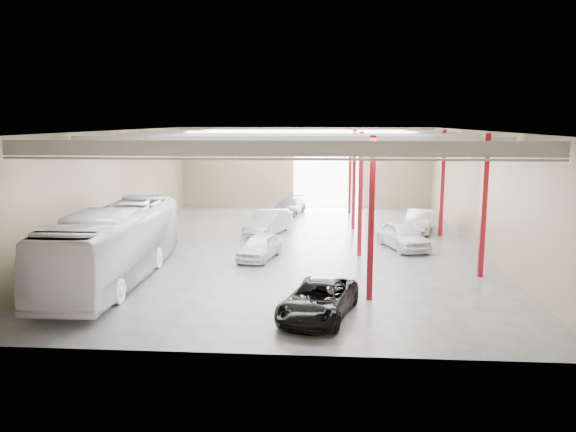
# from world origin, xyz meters

# --- Properties ---
(depot_shell) EXTENTS (22.12, 32.12, 7.06)m
(depot_shell) POSITION_xyz_m (0.13, 0.48, 4.98)
(depot_shell) COLOR #48494D
(depot_shell) RESTS_ON ground
(coach_bus) EXTENTS (3.20, 12.73, 3.53)m
(coach_bus) POSITION_xyz_m (-8.11, -8.00, 1.77)
(coach_bus) COLOR white
(coach_bus) RESTS_ON ground
(black_sedan) EXTENTS (3.53, 5.49, 1.41)m
(black_sedan) POSITION_xyz_m (1.65, -12.35, 0.70)
(black_sedan) COLOR black
(black_sedan) RESTS_ON ground
(car_row_a) EXTENTS (2.52, 4.35, 1.39)m
(car_row_a) POSITION_xyz_m (-1.76, -3.13, 0.70)
(car_row_a) COLOR white
(car_row_a) RESTS_ON ground
(car_row_b) EXTENTS (3.04, 5.32, 1.66)m
(car_row_b) POSITION_xyz_m (-2.00, 3.73, 0.83)
(car_row_b) COLOR #B3B4B9
(car_row_b) RESTS_ON ground
(car_row_c) EXTENTS (2.79, 4.97, 1.36)m
(car_row_c) POSITION_xyz_m (-1.12, 12.00, 0.68)
(car_row_c) COLOR slate
(car_row_c) RESTS_ON ground
(car_right_near) EXTENTS (2.73, 4.91, 1.53)m
(car_right_near) POSITION_xyz_m (8.30, 5.20, 0.77)
(car_right_near) COLOR #B1B1B6
(car_right_near) RESTS_ON ground
(car_right_far) EXTENTS (3.29, 5.08, 1.61)m
(car_right_far) POSITION_xyz_m (6.48, 0.00, 0.80)
(car_right_far) COLOR white
(car_right_far) RESTS_ON ground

